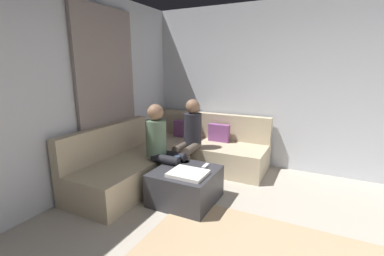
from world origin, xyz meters
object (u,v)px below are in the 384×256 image
(sectional_couch, at_px, (174,156))
(person_on_couch_back, at_px, (190,135))
(person_on_couch_side, at_px, (162,144))
(coffee_mug, at_px, (177,159))
(game_remote, at_px, (206,166))
(ottoman, at_px, (185,186))

(sectional_couch, xyz_separation_m, person_on_couch_back, (0.26, 0.06, 0.38))
(person_on_couch_back, height_order, person_on_couch_side, same)
(coffee_mug, bearing_deg, game_remote, 5.71)
(ottoman, distance_m, coffee_mug, 0.38)
(sectional_couch, height_order, game_remote, sectional_couch)
(ottoman, height_order, person_on_couch_side, person_on_couch_side)
(coffee_mug, height_order, game_remote, coffee_mug)
(ottoman, xyz_separation_m, game_remote, (0.18, 0.22, 0.22))
(sectional_couch, xyz_separation_m, game_remote, (0.78, -0.51, 0.15))
(sectional_couch, relative_size, person_on_couch_side, 2.12)
(person_on_couch_side, bearing_deg, person_on_couch_back, 169.36)
(coffee_mug, bearing_deg, person_on_couch_back, 100.67)
(coffee_mug, bearing_deg, ottoman, -39.29)
(person_on_couch_side, bearing_deg, ottoman, 69.18)
(ottoman, distance_m, game_remote, 0.36)
(coffee_mug, xyz_separation_m, person_on_couch_back, (-0.11, 0.60, 0.19))
(game_remote, height_order, person_on_couch_side, person_on_couch_side)
(coffee_mug, relative_size, person_on_couch_back, 0.08)
(sectional_couch, distance_m, ottoman, 0.94)
(ottoman, height_order, game_remote, game_remote)
(sectional_couch, relative_size, person_on_couch_back, 2.12)
(person_on_couch_back, bearing_deg, game_remote, 132.47)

